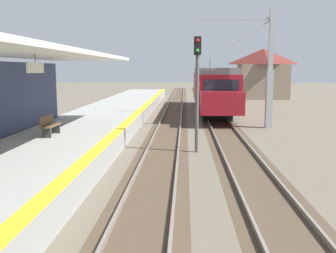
{
  "coord_description": "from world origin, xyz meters",
  "views": [
    {
      "loc": [
        2.92,
        -0.97,
        3.77
      ],
      "look_at": [
        2.42,
        10.5,
        2.1
      ],
      "focal_mm": 42.2,
      "sensor_mm": 36.0,
      "label": 1
    }
  ],
  "objects_px": {
    "approaching_train": "(212,87)",
    "platform_bench": "(49,125)",
    "catenary_pylon_far_side": "(265,72)",
    "distant_trackside_house": "(263,73)",
    "rail_signal_post": "(197,82)"
  },
  "relations": [
    {
      "from": "approaching_train",
      "to": "platform_bench",
      "type": "xyz_separation_m",
      "value": [
        -8.29,
        -18.28,
        -0.8
      ]
    },
    {
      "from": "catenary_pylon_far_side",
      "to": "distant_trackside_house",
      "type": "bearing_deg",
      "value": 79.38
    },
    {
      "from": "approaching_train",
      "to": "rail_signal_post",
      "type": "relative_size",
      "value": 3.77
    },
    {
      "from": "approaching_train",
      "to": "catenary_pylon_far_side",
      "type": "relative_size",
      "value": 2.61
    },
    {
      "from": "platform_bench",
      "to": "distant_trackside_house",
      "type": "xyz_separation_m",
      "value": [
        15.92,
        35.08,
        1.96
      ]
    },
    {
      "from": "platform_bench",
      "to": "distant_trackside_house",
      "type": "bearing_deg",
      "value": 65.6
    },
    {
      "from": "rail_signal_post",
      "to": "catenary_pylon_far_side",
      "type": "bearing_deg",
      "value": 59.6
    },
    {
      "from": "rail_signal_post",
      "to": "distant_trackside_house",
      "type": "xyz_separation_m",
      "value": [
        9.48,
        34.06,
        0.14
      ]
    },
    {
      "from": "distant_trackside_house",
      "to": "rail_signal_post",
      "type": "bearing_deg",
      "value": -105.55
    },
    {
      "from": "catenary_pylon_far_side",
      "to": "distant_trackside_house",
      "type": "xyz_separation_m",
      "value": [
        4.93,
        26.31,
        -0.27
      ]
    },
    {
      "from": "approaching_train",
      "to": "platform_bench",
      "type": "bearing_deg",
      "value": -114.4
    },
    {
      "from": "approaching_train",
      "to": "catenary_pylon_far_side",
      "type": "distance_m",
      "value": 9.99
    },
    {
      "from": "rail_signal_post",
      "to": "platform_bench",
      "type": "height_order",
      "value": "rail_signal_post"
    },
    {
      "from": "rail_signal_post",
      "to": "distant_trackside_house",
      "type": "bearing_deg",
      "value": 74.45
    },
    {
      "from": "distant_trackside_house",
      "to": "platform_bench",
      "type": "bearing_deg",
      "value": -114.4
    }
  ]
}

